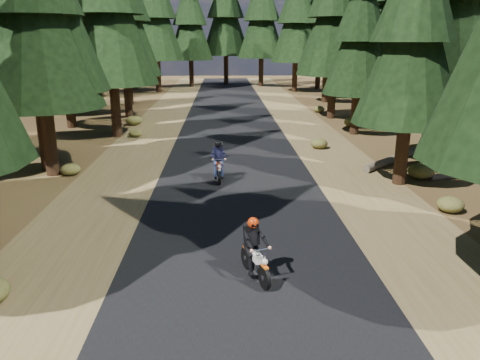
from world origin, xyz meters
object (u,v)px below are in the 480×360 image
log_near (399,157)px  log_far (469,174)px  rider_follow (219,168)px  rider_lead (255,259)px

log_near → log_far: 3.27m
log_far → rider_follow: 9.78m
rider_lead → rider_follow: (-0.86, 7.68, 0.04)m
log_far → rider_follow: rider_follow is taller
rider_lead → rider_follow: size_ratio=0.95×
rider_lead → log_far: bearing=-158.0°
log_far → log_near: bearing=108.9°
log_near → log_far: bearing=-101.4°
log_near → rider_lead: 12.71m
log_far → rider_follow: bearing=166.4°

